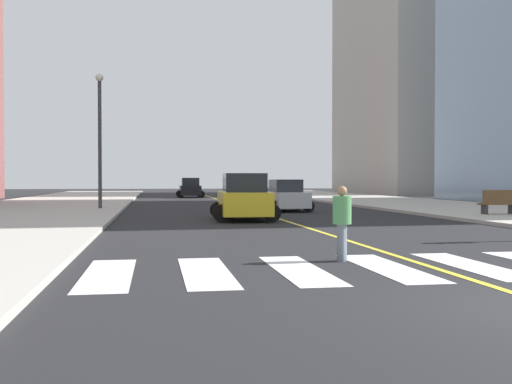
% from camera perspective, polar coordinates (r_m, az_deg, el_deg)
% --- Properties ---
extents(crosswalk_paint, '(13.50, 4.00, 0.01)m').
position_cam_1_polar(crosswalk_paint, '(12.83, 15.89, -6.69)').
color(crosswalk_paint, silver).
rests_on(crosswalk_paint, ground).
extents(lane_divider_paint, '(0.16, 80.00, 0.01)m').
position_cam_1_polar(lane_divider_paint, '(47.83, -2.85, -0.92)').
color(lane_divider_paint, yellow).
rests_on(lane_divider_paint, ground).
extents(parking_garage_concrete, '(18.00, 24.00, 28.47)m').
position_cam_1_polar(parking_garage_concrete, '(81.06, 15.79, 9.99)').
color(parking_garage_concrete, '#B2ADA3').
rests_on(parking_garage_concrete, ground).
extents(car_blue_nearest, '(2.46, 3.84, 1.68)m').
position_cam_1_polar(car_blue_nearest, '(54.33, 2.07, 0.15)').
color(car_blue_nearest, '#2D479E').
rests_on(car_blue_nearest, ground).
extents(car_black_second, '(2.70, 4.30, 1.92)m').
position_cam_1_polar(car_black_second, '(59.56, -6.16, 0.34)').
color(car_black_second, black).
rests_on(car_black_second, ground).
extents(car_silver_third, '(2.50, 3.96, 1.75)m').
position_cam_1_polar(car_silver_third, '(33.92, 2.87, -0.40)').
color(car_silver_third, '#B7B7BC').
rests_on(car_silver_third, ground).
extents(car_yellow_fourth, '(2.94, 4.59, 2.01)m').
position_cam_1_polar(car_yellow_fourth, '(26.40, -1.15, -0.59)').
color(car_yellow_fourth, gold).
rests_on(car_yellow_fourth, ground).
extents(park_bench, '(1.81, 0.58, 1.12)m').
position_cam_1_polar(park_bench, '(30.24, 21.73, -0.92)').
color(park_bench, brown).
rests_on(park_bench, sidewalk_kerb_east).
extents(pedestrian_crossing, '(0.40, 0.40, 1.61)m').
position_cam_1_polar(pedestrian_crossing, '(13.20, 8.03, -2.59)').
color(pedestrian_crossing, slate).
rests_on(pedestrian_crossing, ground).
extents(street_lamp, '(0.44, 0.44, 7.50)m').
position_cam_1_polar(street_lamp, '(35.28, -14.37, 5.72)').
color(street_lamp, '#38383D').
rests_on(street_lamp, sidewalk_kerb_west).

